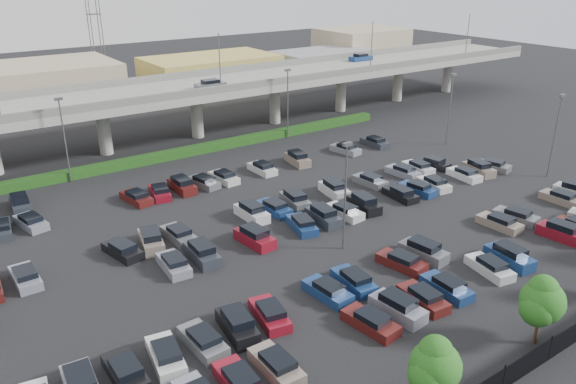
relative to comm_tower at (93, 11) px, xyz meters
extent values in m
plane|color=black|center=(-4.00, -74.00, -15.61)|extent=(280.00, 280.00, 0.00)
cube|color=gray|center=(-4.00, -42.00, -8.36)|extent=(150.00, 13.00, 1.10)
cube|color=#5F5F5A|center=(-4.00, -48.25, -7.31)|extent=(150.00, 0.50, 1.00)
cube|color=#5F5F5A|center=(-4.00, -35.75, -7.31)|extent=(150.00, 0.50, 1.00)
cylinder|color=gray|center=(-13.00, -42.00, -12.26)|extent=(1.80, 1.80, 6.70)
cube|color=#5F5F5A|center=(-13.00, -42.00, -9.11)|extent=(2.60, 9.75, 0.50)
cylinder|color=gray|center=(1.00, -42.00, -12.26)|extent=(1.80, 1.80, 6.70)
cube|color=#5F5F5A|center=(1.00, -42.00, -9.11)|extent=(2.60, 9.75, 0.50)
cylinder|color=gray|center=(15.00, -42.00, -12.26)|extent=(1.80, 1.80, 6.70)
cube|color=#5F5F5A|center=(15.00, -42.00, -9.11)|extent=(2.60, 9.75, 0.50)
cylinder|color=gray|center=(29.00, -42.00, -12.26)|extent=(1.80, 1.80, 6.70)
cube|color=#5F5F5A|center=(29.00, -42.00, -9.11)|extent=(2.60, 9.75, 0.50)
cylinder|color=gray|center=(43.00, -42.00, -12.26)|extent=(1.80, 1.80, 6.70)
cube|color=#5F5F5A|center=(43.00, -42.00, -9.11)|extent=(2.60, 9.75, 0.50)
cylinder|color=gray|center=(57.00, -42.00, -12.26)|extent=(1.80, 1.80, 6.70)
cube|color=#5F5F5A|center=(57.00, -42.00, -9.11)|extent=(2.60, 9.75, 0.50)
cube|color=#585B5F|center=(2.00, -45.00, -7.40)|extent=(4.40, 1.82, 0.82)
cube|color=black|center=(2.00, -45.00, -6.77)|extent=(2.30, 1.60, 0.50)
cube|color=navy|center=(36.00, -39.00, -7.40)|extent=(4.40, 1.82, 0.82)
cube|color=black|center=(36.00, -39.00, -6.77)|extent=(2.30, 1.60, 0.50)
cylinder|color=#525257|center=(2.00, -48.10, -3.81)|extent=(0.14, 0.14, 8.00)
cylinder|color=#525257|center=(30.00, -48.10, -3.81)|extent=(0.14, 0.14, 8.00)
cylinder|color=#525257|center=(54.00, -48.10, -3.81)|extent=(0.14, 0.14, 8.00)
cube|color=#123810|center=(-4.00, -49.00, -15.06)|extent=(66.00, 1.60, 1.10)
cube|color=black|center=(-4.00, -102.00, -14.71)|extent=(70.00, 0.06, 1.80)
cylinder|color=black|center=(-8.00, -102.00, -14.61)|extent=(0.10, 0.10, 2.00)
cylinder|color=black|center=(-3.00, -102.00, -14.61)|extent=(0.10, 0.10, 2.00)
sphere|color=#1F4B14|center=(-13.00, -100.67, -12.24)|extent=(3.04, 3.04, 3.04)
sphere|color=#1F4B14|center=(-12.29, -100.57, -12.79)|extent=(2.39, 2.39, 2.39)
sphere|color=#1F4B14|center=(-13.60, -100.75, -12.57)|extent=(2.39, 2.39, 2.39)
sphere|color=#1F4B14|center=(-12.96, -100.55, -11.37)|extent=(2.06, 2.06, 2.06)
cylinder|color=#332316|center=(-2.00, -100.39, -14.63)|extent=(0.26, 0.26, 1.97)
sphere|color=#1F4B14|center=(-2.00, -100.39, -12.22)|extent=(3.07, 3.07, 3.07)
sphere|color=#1F4B14|center=(-1.29, -100.29, -12.76)|extent=(2.41, 2.41, 2.41)
sphere|color=#1F4B14|center=(-2.60, -100.47, -12.55)|extent=(2.41, 2.41, 2.41)
sphere|color=#1F4B14|center=(-1.96, -100.27, -11.34)|extent=(2.08, 2.08, 2.08)
cube|color=maroon|center=(-21.25, -92.50, -15.20)|extent=(2.06, 4.49, 0.82)
cube|color=black|center=(-21.25, -92.70, -14.57)|extent=(1.72, 2.38, 0.50)
cube|color=gray|center=(-18.50, -92.50, -15.20)|extent=(1.84, 4.41, 0.82)
cube|color=black|center=(-18.50, -92.70, -14.57)|extent=(1.61, 2.31, 0.50)
cube|color=#4F1615|center=(-10.25, -92.50, -15.20)|extent=(2.33, 4.58, 0.82)
cube|color=black|center=(-10.25, -92.70, -14.57)|extent=(1.86, 2.47, 0.50)
cube|color=gray|center=(-7.50, -92.50, -15.09)|extent=(2.24, 4.56, 1.05)
cube|color=black|center=(-7.50, -92.50, -14.27)|extent=(1.85, 2.74, 0.65)
cube|color=#4F1615|center=(-4.75, -92.50, -15.20)|extent=(2.19, 4.54, 0.82)
cube|color=black|center=(-4.75, -92.70, -14.57)|extent=(1.79, 2.43, 0.50)
cube|color=navy|center=(-2.00, -92.50, -15.20)|extent=(2.04, 4.49, 0.82)
cube|color=black|center=(-2.00, -92.70, -14.57)|extent=(1.72, 2.38, 0.50)
cube|color=silver|center=(3.50, -92.50, -15.20)|extent=(2.59, 4.66, 0.82)
cube|color=black|center=(3.50, -92.70, -14.57)|extent=(1.99, 2.55, 0.50)
cube|color=navy|center=(6.25, -92.50, -15.09)|extent=(2.26, 4.56, 1.05)
cube|color=black|center=(6.25, -92.50, -14.27)|extent=(1.86, 2.75, 0.65)
cube|color=maroon|center=(14.50, -92.50, -15.09)|extent=(2.21, 4.55, 1.05)
cube|color=black|center=(14.50, -92.50, -14.27)|extent=(1.83, 2.73, 0.65)
cube|color=black|center=(-29.50, -87.50, -14.27)|extent=(1.81, 2.72, 0.65)
cube|color=black|center=(-26.75, -87.50, -15.20)|extent=(1.83, 4.40, 0.82)
cube|color=black|center=(-26.75, -87.70, -14.57)|extent=(1.60, 2.30, 0.50)
cube|color=silver|center=(-24.00, -87.50, -15.20)|extent=(2.49, 4.63, 0.82)
cube|color=black|center=(-24.00, -87.70, -14.57)|extent=(1.94, 2.52, 0.50)
cube|color=#585B5F|center=(-21.25, -87.50, -15.20)|extent=(2.00, 4.47, 0.82)
cube|color=black|center=(-21.25, -87.70, -14.57)|extent=(1.70, 2.37, 0.50)
cube|color=black|center=(-18.50, -87.50, -15.09)|extent=(2.41, 4.61, 1.05)
cube|color=black|center=(-18.50, -87.50, -14.27)|extent=(1.95, 2.80, 0.65)
cube|color=maroon|center=(-15.75, -87.50, -15.20)|extent=(2.61, 4.66, 0.82)
cube|color=black|center=(-15.75, -87.70, -14.57)|extent=(2.00, 2.56, 0.50)
cube|color=navy|center=(-10.25, -87.50, -15.20)|extent=(2.13, 4.52, 0.82)
cube|color=black|center=(-10.25, -87.70, -14.57)|extent=(1.76, 2.41, 0.50)
cube|color=navy|center=(-7.50, -87.50, -15.20)|extent=(2.22, 4.55, 0.82)
cube|color=black|center=(-7.50, -87.70, -14.57)|extent=(1.81, 2.44, 0.50)
cube|color=#4F1615|center=(-2.00, -87.50, -15.20)|extent=(2.56, 4.65, 0.82)
cube|color=black|center=(-2.00, -87.70, -14.57)|extent=(1.98, 2.55, 0.50)
cube|color=#585B5F|center=(0.75, -87.50, -15.09)|extent=(2.36, 4.60, 1.05)
cube|color=black|center=(0.75, -87.50, -14.27)|extent=(1.92, 2.78, 0.65)
cube|color=gray|center=(11.75, -87.50, -15.20)|extent=(2.05, 4.49, 0.82)
cube|color=black|center=(11.75, -87.70, -14.57)|extent=(1.72, 2.38, 0.50)
cube|color=#585B5F|center=(14.50, -87.50, -15.20)|extent=(2.56, 4.65, 0.82)
cube|color=black|center=(14.50, -87.70, -14.57)|extent=(1.98, 2.54, 0.50)
cube|color=gray|center=(22.75, -87.50, -15.20)|extent=(1.90, 4.43, 0.82)
cube|color=black|center=(22.75, -87.70, -14.57)|extent=(1.65, 2.33, 0.50)
cube|color=silver|center=(25.50, -87.50, -15.09)|extent=(2.43, 4.62, 1.05)
cube|color=black|center=(25.50, -87.50, -14.27)|extent=(1.96, 2.80, 0.65)
cube|color=gray|center=(-18.50, -76.50, -15.20)|extent=(2.11, 4.51, 0.82)
cube|color=black|center=(-18.50, -76.70, -14.57)|extent=(1.75, 2.40, 0.50)
cube|color=#2B2F38|center=(-15.75, -76.50, -15.09)|extent=(2.02, 4.48, 1.05)
cube|color=black|center=(-15.75, -76.50, -14.27)|extent=(1.72, 2.67, 0.65)
cube|color=maroon|center=(-10.25, -76.50, -15.09)|extent=(2.26, 4.56, 1.05)
cube|color=black|center=(-10.25, -76.50, -14.27)|extent=(1.86, 2.75, 0.65)
cube|color=navy|center=(-4.75, -76.50, -15.20)|extent=(2.77, 4.70, 0.82)
cube|color=black|center=(-4.75, -76.69, -14.57)|extent=(2.08, 2.60, 0.50)
cube|color=#2B2F38|center=(-2.00, -76.50, -15.09)|extent=(2.12, 4.52, 1.05)
cube|color=black|center=(-2.00, -76.50, -14.27)|extent=(1.78, 2.70, 0.65)
cube|color=silver|center=(0.75, -76.50, -15.20)|extent=(2.19, 4.54, 0.82)
cube|color=black|center=(0.75, -76.70, -14.57)|extent=(1.79, 2.43, 0.50)
cube|color=black|center=(3.50, -76.50, -15.09)|extent=(2.42, 4.61, 1.05)
cube|color=black|center=(3.50, -76.50, -14.27)|extent=(1.95, 2.80, 0.65)
cube|color=black|center=(9.00, -76.50, -15.20)|extent=(2.15, 4.53, 0.82)
cube|color=black|center=(9.00, -76.70, -14.57)|extent=(1.77, 2.41, 0.50)
cube|color=navy|center=(11.75, -76.50, -15.20)|extent=(2.31, 4.58, 0.82)
cube|color=black|center=(11.75, -76.70, -14.57)|extent=(1.85, 2.47, 0.50)
cube|color=silver|center=(14.50, -76.50, -15.20)|extent=(2.40, 4.61, 0.82)
cube|color=black|center=(14.50, -76.70, -14.57)|extent=(1.90, 2.50, 0.50)
cube|color=silver|center=(20.00, -76.50, -15.20)|extent=(2.20, 4.54, 0.82)
cube|color=black|center=(20.00, -76.70, -14.57)|extent=(1.80, 2.43, 0.50)
cube|color=gray|center=(22.75, -76.50, -15.09)|extent=(2.65, 4.67, 1.05)
cube|color=black|center=(22.75, -76.50, -14.27)|extent=(2.08, 2.86, 0.65)
cube|color=#585B5F|center=(25.50, -76.50, -15.20)|extent=(2.82, 4.71, 0.82)
cube|color=black|center=(25.50, -76.69, -14.57)|extent=(2.11, 2.62, 0.50)
cube|color=gray|center=(-29.50, -71.50, -15.20)|extent=(1.92, 4.44, 0.82)
cube|color=black|center=(-29.50, -71.70, -14.57)|extent=(1.65, 2.34, 0.50)
cube|color=black|center=(-21.25, -71.50, -15.20)|extent=(2.69, 4.68, 0.82)
cube|color=black|center=(-21.25, -71.70, -14.57)|extent=(2.04, 2.58, 0.50)
cube|color=gray|center=(-18.50, -71.50, -15.09)|extent=(2.71, 4.68, 1.05)
cube|color=black|center=(-18.50, -71.50, -14.27)|extent=(2.11, 2.88, 0.65)
cube|color=#585B5F|center=(-15.75, -71.50, -15.20)|extent=(2.06, 4.49, 0.82)
cube|color=black|center=(-15.75, -71.70, -14.57)|extent=(1.73, 2.39, 0.50)
cube|color=silver|center=(-7.50, -71.50, -15.09)|extent=(1.89, 4.43, 1.05)
cube|color=black|center=(-7.50, -71.50, -14.27)|extent=(1.64, 2.62, 0.65)
cube|color=navy|center=(-4.75, -71.50, -15.20)|extent=(2.07, 4.50, 0.82)
cube|color=black|center=(-4.75, -71.70, -14.57)|extent=(1.73, 2.39, 0.50)
cube|color=#585B5F|center=(-2.00, -71.50, -15.09)|extent=(2.43, 4.61, 1.05)
cube|color=black|center=(-2.00, -71.50, -14.27)|extent=(1.95, 2.80, 0.65)
cube|color=silver|center=(3.50, -71.50, -15.09)|extent=(2.48, 4.63, 1.05)
cube|color=black|center=(3.50, -71.50, -14.27)|extent=(1.99, 2.82, 0.65)
cube|color=#585B5F|center=(9.00, -71.50, -15.20)|extent=(2.12, 4.52, 0.82)
cube|color=black|center=(9.00, -71.70, -14.57)|extent=(1.76, 2.41, 0.50)
cube|color=gray|center=(14.50, -71.50, -15.20)|extent=(2.23, 4.55, 0.82)
cube|color=black|center=(14.50, -71.70, -14.57)|extent=(1.81, 2.44, 0.50)
cube|color=silver|center=(17.25, -71.50, -15.20)|extent=(2.19, 4.54, 0.82)
cube|color=black|center=(17.25, -71.70, -14.57)|extent=(1.79, 2.43, 0.50)
cube|color=black|center=(20.00, -71.50, -15.20)|extent=(2.34, 4.59, 0.82)
cube|color=black|center=(20.00, -71.70, -14.57)|extent=(1.87, 2.48, 0.50)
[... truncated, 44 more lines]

